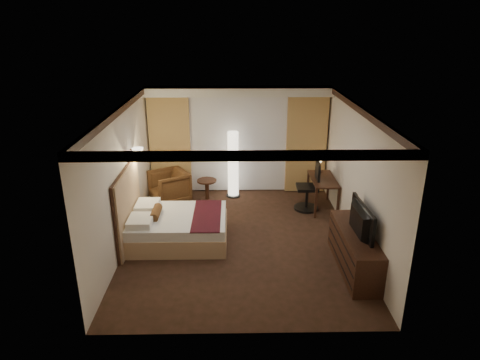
{
  "coord_description": "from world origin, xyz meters",
  "views": [
    {
      "loc": [
        -0.15,
        -7.68,
        4.2
      ],
      "look_at": [
        0.0,
        0.4,
        1.15
      ],
      "focal_mm": 32.0,
      "sensor_mm": 36.0,
      "label": 1
    }
  ],
  "objects_px": {
    "desk": "(322,193)",
    "office_chair": "(307,186)",
    "armchair": "(169,185)",
    "floor_lamp": "(233,164)",
    "dresser": "(354,250)",
    "bed": "(179,228)",
    "television": "(356,215)",
    "side_table": "(207,190)"
  },
  "relations": [
    {
      "from": "floor_lamp",
      "to": "television",
      "type": "xyz_separation_m",
      "value": [
        2.1,
        -3.4,
        0.21
      ]
    },
    {
      "from": "desk",
      "to": "dresser",
      "type": "xyz_separation_m",
      "value": [
        0.05,
        -2.61,
        -0.01
      ]
    },
    {
      "from": "armchair",
      "to": "dresser",
      "type": "height_order",
      "value": "armchair"
    },
    {
      "from": "armchair",
      "to": "office_chair",
      "type": "distance_m",
      "value": 3.32
    },
    {
      "from": "armchair",
      "to": "side_table",
      "type": "relative_size",
      "value": 1.61
    },
    {
      "from": "office_chair",
      "to": "floor_lamp",
      "type": "bearing_deg",
      "value": 155.97
    },
    {
      "from": "desk",
      "to": "television",
      "type": "relative_size",
      "value": 1.03
    },
    {
      "from": "office_chair",
      "to": "dresser",
      "type": "height_order",
      "value": "office_chair"
    },
    {
      "from": "bed",
      "to": "dresser",
      "type": "bearing_deg",
      "value": -18.56
    },
    {
      "from": "bed",
      "to": "dresser",
      "type": "relative_size",
      "value": 1.02
    },
    {
      "from": "floor_lamp",
      "to": "desk",
      "type": "relative_size",
      "value": 1.45
    },
    {
      "from": "armchair",
      "to": "desk",
      "type": "height_order",
      "value": "armchair"
    },
    {
      "from": "side_table",
      "to": "television",
      "type": "relative_size",
      "value": 0.47
    },
    {
      "from": "floor_lamp",
      "to": "desk",
      "type": "xyz_separation_m",
      "value": [
        2.08,
        -0.78,
        -0.46
      ]
    },
    {
      "from": "dresser",
      "to": "television",
      "type": "xyz_separation_m",
      "value": [
        -0.03,
        0.0,
        0.69
      ]
    },
    {
      "from": "armchair",
      "to": "television",
      "type": "xyz_separation_m",
      "value": [
        3.66,
        -3.09,
        0.63
      ]
    },
    {
      "from": "bed",
      "to": "dresser",
      "type": "xyz_separation_m",
      "value": [
        3.24,
        -1.09,
        0.08
      ]
    },
    {
      "from": "desk",
      "to": "office_chair",
      "type": "xyz_separation_m",
      "value": [
        -0.37,
        -0.05,
        0.22
      ]
    },
    {
      "from": "floor_lamp",
      "to": "desk",
      "type": "height_order",
      "value": "floor_lamp"
    },
    {
      "from": "armchair",
      "to": "bed",
      "type": "bearing_deg",
      "value": -16.86
    },
    {
      "from": "armchair",
      "to": "floor_lamp",
      "type": "xyz_separation_m",
      "value": [
        1.56,
        0.31,
        0.41
      ]
    },
    {
      "from": "office_chair",
      "to": "dresser",
      "type": "relative_size",
      "value": 0.63
    },
    {
      "from": "armchair",
      "to": "desk",
      "type": "distance_m",
      "value": 3.67
    },
    {
      "from": "office_chair",
      "to": "television",
      "type": "bearing_deg",
      "value": -79.42
    },
    {
      "from": "bed",
      "to": "desk",
      "type": "height_order",
      "value": "desk"
    },
    {
      "from": "desk",
      "to": "side_table",
      "type": "bearing_deg",
      "value": 168.81
    },
    {
      "from": "desk",
      "to": "armchair",
      "type": "bearing_deg",
      "value": 172.53
    },
    {
      "from": "armchair",
      "to": "television",
      "type": "distance_m",
      "value": 4.83
    },
    {
      "from": "floor_lamp",
      "to": "office_chair",
      "type": "bearing_deg",
      "value": -25.94
    },
    {
      "from": "bed",
      "to": "floor_lamp",
      "type": "bearing_deg",
      "value": 64.54
    },
    {
      "from": "floor_lamp",
      "to": "desk",
      "type": "distance_m",
      "value": 2.27
    },
    {
      "from": "office_chair",
      "to": "television",
      "type": "height_order",
      "value": "office_chair"
    },
    {
      "from": "dresser",
      "to": "television",
      "type": "relative_size",
      "value": 1.66
    },
    {
      "from": "side_table",
      "to": "floor_lamp",
      "type": "bearing_deg",
      "value": 20.71
    },
    {
      "from": "armchair",
      "to": "television",
      "type": "relative_size",
      "value": 0.75
    },
    {
      "from": "bed",
      "to": "desk",
      "type": "xyz_separation_m",
      "value": [
        3.19,
        1.53,
        0.1
      ]
    },
    {
      "from": "bed",
      "to": "office_chair",
      "type": "distance_m",
      "value": 3.19
    },
    {
      "from": "bed",
      "to": "office_chair",
      "type": "bearing_deg",
      "value": 27.71
    },
    {
      "from": "dresser",
      "to": "bed",
      "type": "bearing_deg",
      "value": 161.44
    },
    {
      "from": "armchair",
      "to": "television",
      "type": "height_order",
      "value": "television"
    },
    {
      "from": "armchair",
      "to": "dresser",
      "type": "distance_m",
      "value": 4.82
    },
    {
      "from": "side_table",
      "to": "floor_lamp",
      "type": "distance_m",
      "value": 0.9
    }
  ]
}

